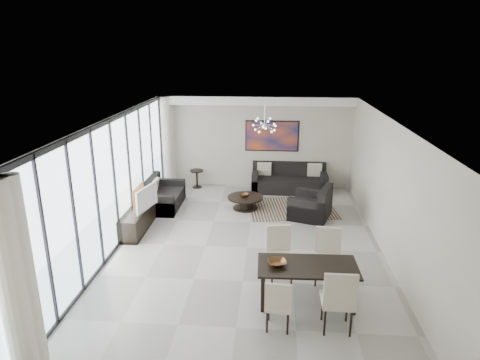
# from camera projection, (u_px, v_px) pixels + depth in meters

# --- Properties ---
(room_shell) EXTENTS (6.00, 9.00, 2.90)m
(room_shell) POSITION_uv_depth(u_px,v_px,m) (269.00, 187.00, 9.20)
(room_shell) COLOR #A8A39B
(room_shell) RESTS_ON ground
(window_wall) EXTENTS (0.37, 8.95, 2.90)m
(window_wall) POSITION_uv_depth(u_px,v_px,m) (119.00, 183.00, 9.44)
(window_wall) COLOR white
(window_wall) RESTS_ON floor
(soffit) EXTENTS (5.98, 0.40, 0.26)m
(soffit) POSITION_uv_depth(u_px,v_px,m) (256.00, 101.00, 12.92)
(soffit) COLOR white
(soffit) RESTS_ON room_shell
(painting) EXTENTS (1.68, 0.04, 0.98)m
(painting) POSITION_uv_depth(u_px,v_px,m) (272.00, 136.00, 13.39)
(painting) COLOR #C64A1B
(painting) RESTS_ON room_shell
(chandelier) EXTENTS (0.66, 0.66, 0.71)m
(chandelier) POSITION_uv_depth(u_px,v_px,m) (265.00, 125.00, 11.32)
(chandelier) COLOR silver
(chandelier) RESTS_ON room_shell
(rug) EXTENTS (2.58, 2.12, 0.01)m
(rug) POSITION_uv_depth(u_px,v_px,m) (292.00, 208.00, 12.00)
(rug) COLOR black
(rug) RESTS_ON floor
(coffee_table) EXTENTS (1.00, 1.00, 0.35)m
(coffee_table) POSITION_uv_depth(u_px,v_px,m) (245.00, 202.00, 11.93)
(coffee_table) COLOR black
(coffee_table) RESTS_ON floor
(bowl_coffee) EXTENTS (0.30, 0.30, 0.08)m
(bowl_coffee) POSITION_uv_depth(u_px,v_px,m) (244.00, 195.00, 11.90)
(bowl_coffee) COLOR brown
(bowl_coffee) RESTS_ON coffee_table
(sofa_main) EXTENTS (2.31, 0.95, 0.84)m
(sofa_main) POSITION_uv_depth(u_px,v_px,m) (289.00, 182.00, 13.38)
(sofa_main) COLOR black
(sofa_main) RESTS_ON floor
(loveseat) EXTENTS (0.92, 1.63, 0.81)m
(loveseat) POSITION_uv_depth(u_px,v_px,m) (162.00, 197.00, 12.04)
(loveseat) COLOR black
(loveseat) RESTS_ON floor
(armchair) EXTENTS (1.25, 1.28, 0.86)m
(armchair) POSITION_uv_depth(u_px,v_px,m) (312.00, 207.00, 11.29)
(armchair) COLOR black
(armchair) RESTS_ON floor
(side_table) EXTENTS (0.42, 0.42, 0.58)m
(side_table) POSITION_uv_depth(u_px,v_px,m) (197.00, 176.00, 13.64)
(side_table) COLOR black
(side_table) RESTS_ON floor
(tv_console) EXTENTS (0.49, 1.74, 0.54)m
(tv_console) POSITION_uv_depth(u_px,v_px,m) (138.00, 219.00, 10.54)
(tv_console) COLOR black
(tv_console) RESTS_ON floor
(television) EXTENTS (0.33, 0.99, 0.57)m
(television) POSITION_uv_depth(u_px,v_px,m) (143.00, 198.00, 10.41)
(television) COLOR gray
(television) RESTS_ON tv_console
(dining_table) EXTENTS (1.76, 0.91, 0.72)m
(dining_table) POSITION_uv_depth(u_px,v_px,m) (308.00, 270.00, 7.46)
(dining_table) COLOR black
(dining_table) RESTS_ON floor
(dining_chair_sw) EXTENTS (0.44, 0.44, 0.90)m
(dining_chair_sw) POSITION_uv_depth(u_px,v_px,m) (278.00, 302.00, 6.72)
(dining_chair_sw) COLOR beige
(dining_chair_sw) RESTS_ON floor
(dining_chair_se) EXTENTS (0.52, 0.52, 1.11)m
(dining_chair_se) POSITION_uv_depth(u_px,v_px,m) (339.00, 297.00, 6.64)
(dining_chair_se) COLOR beige
(dining_chair_se) RESTS_ON floor
(dining_chair_nw) EXTENTS (0.57, 0.57, 1.05)m
(dining_chair_nw) POSITION_uv_depth(u_px,v_px,m) (279.00, 249.00, 8.29)
(dining_chair_nw) COLOR beige
(dining_chair_nw) RESTS_ON floor
(dining_chair_ne) EXTENTS (0.55, 0.55, 1.06)m
(dining_chair_ne) POSITION_uv_depth(u_px,v_px,m) (328.00, 251.00, 8.19)
(dining_chair_ne) COLOR beige
(dining_chair_ne) RESTS_ON floor
(bowl_dining) EXTENTS (0.39, 0.39, 0.08)m
(bowl_dining) POSITION_uv_depth(u_px,v_px,m) (277.00, 263.00, 7.43)
(bowl_dining) COLOR brown
(bowl_dining) RESTS_ON dining_table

